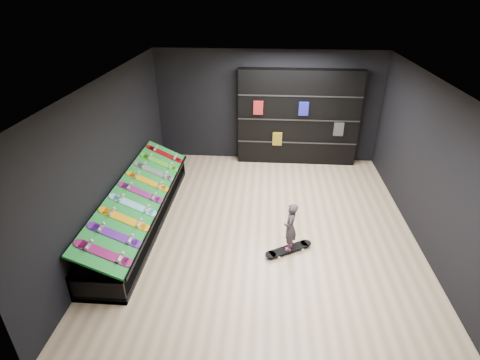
# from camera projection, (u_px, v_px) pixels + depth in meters

# --- Properties ---
(floor) EXTENTS (6.00, 7.00, 0.01)m
(floor) POSITION_uv_depth(u_px,v_px,m) (263.00, 228.00, 7.72)
(floor) COLOR tan
(floor) RESTS_ON ground
(ceiling) EXTENTS (6.00, 7.00, 0.01)m
(ceiling) POSITION_uv_depth(u_px,v_px,m) (269.00, 82.00, 6.30)
(ceiling) COLOR white
(ceiling) RESTS_ON ground
(wall_back) EXTENTS (6.00, 0.02, 3.00)m
(wall_back) POSITION_uv_depth(u_px,v_px,m) (268.00, 107.00, 10.09)
(wall_back) COLOR black
(wall_back) RESTS_ON ground
(wall_front) EXTENTS (6.00, 0.02, 3.00)m
(wall_front) POSITION_uv_depth(u_px,v_px,m) (261.00, 305.00, 3.93)
(wall_front) COLOR black
(wall_front) RESTS_ON ground
(wall_left) EXTENTS (0.02, 7.00, 3.00)m
(wall_left) POSITION_uv_depth(u_px,v_px,m) (110.00, 157.00, 7.21)
(wall_left) COLOR black
(wall_left) RESTS_ON ground
(wall_right) EXTENTS (0.02, 7.00, 3.00)m
(wall_right) POSITION_uv_depth(u_px,v_px,m) (430.00, 168.00, 6.82)
(wall_right) COLOR black
(wall_right) RESTS_ON ground
(display_rack) EXTENTS (0.90, 4.50, 0.50)m
(display_rack) POSITION_uv_depth(u_px,v_px,m) (141.00, 213.00, 7.77)
(display_rack) COLOR black
(display_rack) RESTS_ON ground
(turf_ramp) EXTENTS (0.92, 4.50, 0.46)m
(turf_ramp) POSITION_uv_depth(u_px,v_px,m) (141.00, 194.00, 7.55)
(turf_ramp) COLOR #106A22
(turf_ramp) RESTS_ON display_rack
(back_shelving) EXTENTS (3.19, 0.37, 2.55)m
(back_shelving) POSITION_uv_depth(u_px,v_px,m) (298.00, 118.00, 9.98)
(back_shelving) COLOR black
(back_shelving) RESTS_ON ground
(floor_skateboard) EXTENTS (0.96, 0.68, 0.09)m
(floor_skateboard) POSITION_uv_depth(u_px,v_px,m) (289.00, 250.00, 7.02)
(floor_skateboard) COLOR black
(floor_skateboard) RESTS_ON ground
(child) EXTENTS (0.19, 0.24, 0.57)m
(child) POSITION_uv_depth(u_px,v_px,m) (290.00, 236.00, 6.86)
(child) COLOR black
(child) RESTS_ON floor_skateboard
(display_board_0) EXTENTS (0.93, 0.22, 0.50)m
(display_board_0) POSITION_uv_depth(u_px,v_px,m) (104.00, 253.00, 5.86)
(display_board_0) COLOR #E5198C
(display_board_0) RESTS_ON turf_ramp
(display_board_1) EXTENTS (0.93, 0.22, 0.50)m
(display_board_1) POSITION_uv_depth(u_px,v_px,m) (115.00, 235.00, 6.28)
(display_board_1) COLOR purple
(display_board_1) RESTS_ON turf_ramp
(display_board_2) EXTENTS (0.93, 0.22, 0.50)m
(display_board_2) POSITION_uv_depth(u_px,v_px,m) (125.00, 219.00, 6.70)
(display_board_2) COLOR yellow
(display_board_2) RESTS_ON turf_ramp
(display_board_3) EXTENTS (0.93, 0.22, 0.50)m
(display_board_3) POSITION_uv_depth(u_px,v_px,m) (133.00, 205.00, 7.12)
(display_board_3) COLOR #0CB2E5
(display_board_3) RESTS_ON turf_ramp
(display_board_4) EXTENTS (0.93, 0.22, 0.50)m
(display_board_4) POSITION_uv_depth(u_px,v_px,m) (141.00, 193.00, 7.53)
(display_board_4) COLOR #2626BF
(display_board_4) RESTS_ON turf_ramp
(display_board_5) EXTENTS (0.93, 0.22, 0.50)m
(display_board_5) POSITION_uv_depth(u_px,v_px,m) (148.00, 181.00, 7.95)
(display_board_5) COLOR orange
(display_board_5) RESTS_ON turf_ramp
(display_board_6) EXTENTS (0.93, 0.22, 0.50)m
(display_board_6) POSITION_uv_depth(u_px,v_px,m) (154.00, 171.00, 8.37)
(display_board_6) COLOR black
(display_board_6) RESTS_ON turf_ramp
(display_board_7) EXTENTS (0.93, 0.22, 0.50)m
(display_board_7) POSITION_uv_depth(u_px,v_px,m) (160.00, 162.00, 8.79)
(display_board_7) COLOR green
(display_board_7) RESTS_ON turf_ramp
(display_board_8) EXTENTS (0.93, 0.22, 0.50)m
(display_board_8) POSITION_uv_depth(u_px,v_px,m) (165.00, 154.00, 9.21)
(display_board_8) COLOR red
(display_board_8) RESTS_ON turf_ramp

